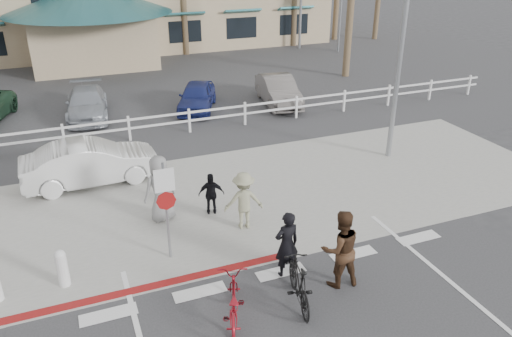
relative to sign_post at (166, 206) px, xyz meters
name	(u,v)px	position (x,y,z in m)	size (l,w,h in m)	color
ground	(292,287)	(2.30, -2.20, -1.45)	(140.00, 140.00, 0.00)	#333335
sidewalk_plaza	(228,199)	(2.30, 2.30, -1.44)	(22.00, 7.00, 0.01)	gray
cross_street	(193,151)	(2.30, 6.30, -1.45)	(40.00, 5.00, 0.01)	#333335
parking_lot	(146,86)	(2.30, 15.80, -1.45)	(50.00, 16.00, 0.01)	#333335
curb_red	(150,287)	(-0.70, -1.00, -1.44)	(7.00, 0.25, 0.02)	maroon
rail_fence	(192,120)	(2.80, 8.30, -0.95)	(29.40, 0.16, 1.00)	silver
sign_post	(166,206)	(0.00, 0.00, 0.00)	(0.50, 0.10, 2.90)	gray
bollard_0	(62,268)	(-2.50, -0.20, -0.97)	(0.26, 0.26, 0.95)	silver
streetlight_0	(403,30)	(8.80, 3.30, 3.05)	(0.60, 2.00, 9.00)	gray
info_sign	(341,9)	(16.30, 19.80, 1.35)	(1.20, 0.16, 5.60)	navy
bike_red	(233,302)	(0.71, -2.71, -0.97)	(0.63, 1.81, 0.95)	maroon
rider_red	(287,244)	(2.38, -1.71, -0.61)	(0.61, 0.40, 1.68)	black
bike_black	(299,283)	(2.21, -2.73, -0.92)	(0.50, 1.76, 1.06)	black
rider_black	(340,249)	(3.35, -2.45, -0.51)	(0.92, 0.71, 1.89)	#3E2717
pedestrian_a	(244,201)	(2.21, 0.66, -0.63)	(1.06, 0.61, 1.64)	gray
pedestrian_child	(211,194)	(1.61, 1.69, -0.82)	(0.74, 0.31, 1.26)	black
pedestrian_b	(160,189)	(0.22, 1.90, -0.49)	(0.94, 0.61, 1.92)	gray
car_white_sedan	(91,163)	(-1.38, 5.01, -0.75)	(1.49, 4.27, 1.41)	silver
lot_car_1	(87,103)	(-0.97, 11.88, -0.84)	(1.70, 4.19, 1.22)	gray
lot_car_2	(197,96)	(3.79, 11.05, -0.83)	(1.47, 3.66, 1.25)	navy
lot_car_3	(278,91)	(7.57, 10.41, -0.78)	(1.41, 4.05, 1.33)	slate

